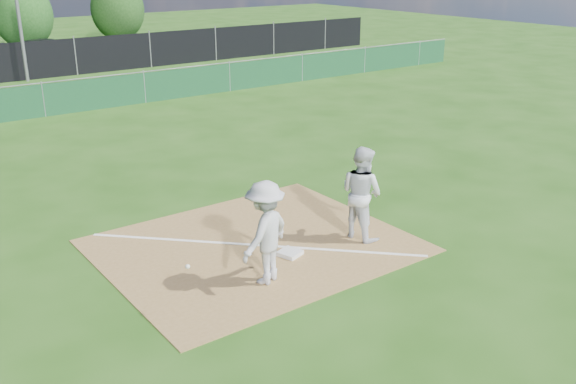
# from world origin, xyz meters

# --- Properties ---
(ground) EXTENTS (90.00, 90.00, 0.00)m
(ground) POSITION_xyz_m (0.00, 10.00, 0.00)
(ground) COLOR #1E480F
(ground) RESTS_ON ground
(infield_dirt) EXTENTS (6.00, 5.00, 0.02)m
(infield_dirt) POSITION_xyz_m (0.00, 1.00, 0.01)
(infield_dirt) COLOR olive
(infield_dirt) RESTS_ON ground
(foul_line) EXTENTS (5.01, 5.01, 0.01)m
(foul_line) POSITION_xyz_m (0.00, 1.00, 0.03)
(foul_line) COLOR white
(foul_line) RESTS_ON infield_dirt
(green_fence) EXTENTS (44.00, 0.05, 1.20)m
(green_fence) POSITION_xyz_m (0.00, 15.00, 0.60)
(green_fence) COLOR #103D20
(green_fence) RESTS_ON ground
(first_base) EXTENTS (0.51, 0.51, 0.08)m
(first_base) POSITION_xyz_m (0.31, 0.20, 0.06)
(first_base) COLOR silver
(first_base) RESTS_ON infield_dirt
(play_at_first) EXTENTS (2.41, 1.14, 1.92)m
(play_at_first) POSITION_xyz_m (-0.68, -0.39, 0.98)
(play_at_first) COLOR silver
(play_at_first) RESTS_ON infield_dirt
(runner) EXTENTS (0.86, 1.04, 1.99)m
(runner) POSITION_xyz_m (2.06, 0.07, 0.99)
(runner) COLOR silver
(runner) RESTS_ON ground
(car_right) EXTENTS (5.27, 3.29, 1.42)m
(car_right) POSITION_xyz_m (3.92, 26.76, 0.72)
(car_right) COLOR black
(car_right) RESTS_ON parking_lot
(tree_mid) EXTENTS (3.52, 3.52, 4.18)m
(tree_mid) POSITION_xyz_m (4.39, 33.06, 2.15)
(tree_mid) COLOR #382316
(tree_mid) RESTS_ON ground
(tree_right) EXTENTS (3.56, 3.56, 4.22)m
(tree_right) POSITION_xyz_m (10.78, 33.86, 2.17)
(tree_right) COLOR #382316
(tree_right) RESTS_ON ground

